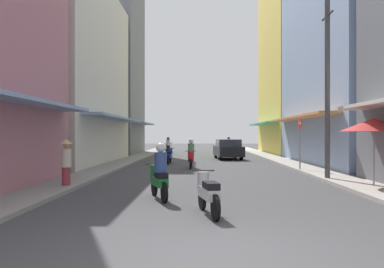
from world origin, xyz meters
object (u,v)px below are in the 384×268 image
object	(u,v)px
motorbike_white	(169,145)
utility_pole	(327,89)
motorbike_green	(159,174)
motorbike_silver	(208,192)
motorbike_orange	(229,146)
motorbike_red	(191,155)
parked_car	(228,149)
motorbike_black	(168,146)
pedestrian_foreground	(66,161)
motorbike_blue	(169,156)
street_sign_no_entry	(300,136)
vendor_umbrella	(374,125)

from	to	relation	value
motorbike_white	utility_pole	xyz separation A→B (m)	(8.15, -24.04, 2.89)
motorbike_green	motorbike_white	xyz separation A→B (m)	(-2.05, 28.43, 0.00)
motorbike_silver	motorbike_orange	size ratio (longest dim) A/B	0.98
motorbike_red	motorbike_white	size ratio (longest dim) A/B	1.02
parked_car	motorbike_orange	bearing A→B (deg)	85.23
motorbike_orange	parked_car	bearing A→B (deg)	-94.77
motorbike_red	motorbike_white	xyz separation A→B (m)	(-2.71, 18.63, 0.00)
motorbike_black	pedestrian_foreground	bearing A→B (deg)	-93.64
motorbike_silver	pedestrian_foreground	distance (m)	6.16
motorbike_green	motorbike_orange	size ratio (longest dim) A/B	0.96
motorbike_blue	motorbike_green	bearing A→B (deg)	-86.70
parked_car	pedestrian_foreground	distance (m)	16.87
motorbike_red	pedestrian_foreground	size ratio (longest dim) A/B	1.10
motorbike_blue	motorbike_black	world-z (taller)	motorbike_black
motorbike_orange	street_sign_no_entry	xyz separation A→B (m)	(2.18, -16.95, 1.01)
motorbike_red	utility_pole	distance (m)	8.20
vendor_umbrella	utility_pole	world-z (taller)	utility_pole
parked_car	street_sign_no_entry	xyz separation A→B (m)	(2.80, -9.48, 0.98)
motorbike_red	utility_pole	world-z (taller)	utility_pole
parked_car	utility_pole	bearing A→B (deg)	-77.60
motorbike_orange	motorbike_green	bearing A→B (deg)	-98.67
pedestrian_foreground	motorbike_green	bearing A→B (deg)	-31.36
vendor_umbrella	street_sign_no_entry	world-z (taller)	street_sign_no_entry
motorbike_white	motorbike_blue	bearing A→B (deg)	-85.18
utility_pole	motorbike_green	bearing A→B (deg)	-144.26
motorbike_green	pedestrian_foreground	bearing A→B (deg)	148.64
pedestrian_foreground	vendor_umbrella	bearing A→B (deg)	1.39
motorbike_white	pedestrian_foreground	distance (m)	26.43
motorbike_blue	motorbike_orange	xyz separation A→B (m)	(4.56, 12.14, 0.20)
motorbike_white	utility_pole	world-z (taller)	utility_pole
motorbike_orange	pedestrian_foreground	world-z (taller)	pedestrian_foreground
motorbike_blue	motorbike_orange	size ratio (longest dim) A/B	1.00
motorbike_blue	motorbike_silver	distance (m)	15.06
motorbike_red	motorbike_black	size ratio (longest dim) A/B	1.00
motorbike_green	pedestrian_foreground	world-z (taller)	pedestrian_foreground
parked_car	utility_pole	world-z (taller)	utility_pole
motorbike_blue	street_sign_no_entry	bearing A→B (deg)	-35.52
vendor_umbrella	street_sign_no_entry	size ratio (longest dim) A/B	0.89
utility_pole	street_sign_no_entry	bearing A→B (deg)	91.54
motorbike_green	vendor_umbrella	world-z (taller)	vendor_umbrella
motorbike_red	pedestrian_foreground	distance (m)	8.73
motorbike_red	motorbike_green	world-z (taller)	same
motorbike_blue	motorbike_white	bearing A→B (deg)	94.82
motorbike_white	street_sign_no_entry	bearing A→B (deg)	-68.39
motorbike_black	vendor_umbrella	xyz separation A→B (m)	(8.79, -22.93, 1.43)
parked_car	motorbike_red	bearing A→B (deg)	-108.06
motorbike_red	street_sign_no_entry	distance (m)	5.69
motorbike_silver	parked_car	xyz separation A→B (m)	(1.89, 19.58, 0.24)
motorbike_white	motorbike_silver	bearing A→B (deg)	-83.69
motorbike_orange	utility_pole	world-z (taller)	utility_pole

